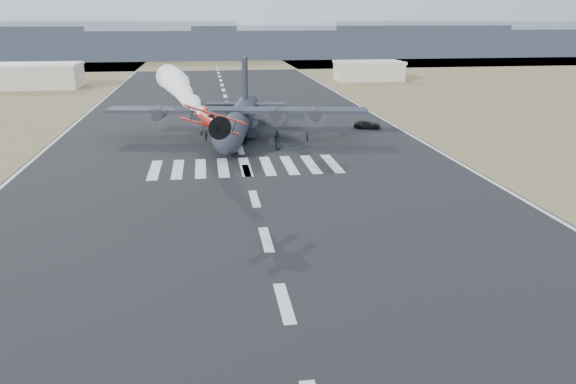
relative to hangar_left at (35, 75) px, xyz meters
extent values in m
cube|color=brown|center=(52.00, 85.00, -3.41)|extent=(500.00, 80.00, 0.00)
cube|color=slate|center=(-13.00, 115.00, 5.09)|extent=(150.00, 50.00, 17.00)
cube|color=slate|center=(52.00, 115.00, 3.09)|extent=(150.00, 50.00, 13.00)
cube|color=slate|center=(117.00, 115.00, 4.09)|extent=(150.00, 50.00, 15.00)
cube|color=slate|center=(182.00, 115.00, 5.09)|extent=(150.00, 50.00, 17.00)
cube|color=#ABA698|center=(0.00, 0.00, -0.41)|extent=(24.00, 14.00, 6.00)
cube|color=beige|center=(0.00, 0.00, 2.89)|extent=(24.50, 14.50, 0.80)
cube|color=#ABA698|center=(98.00, 5.00, -0.81)|extent=(20.00, 12.00, 5.20)
cube|color=beige|center=(98.00, 5.00, 2.09)|extent=(20.50, 12.50, 0.80)
cylinder|color=#B00B11|center=(47.51, -109.08, 5.41)|extent=(1.81, 5.63, 1.00)
sphere|color=black|center=(47.48, -108.86, 5.80)|extent=(0.78, 0.78, 0.78)
cylinder|color=black|center=(47.91, -111.71, 5.41)|extent=(1.20, 0.82, 1.11)
cylinder|color=black|center=(47.96, -112.10, 5.41)|extent=(2.42, 0.40, 2.44)
cube|color=#B00B11|center=(47.58, -109.52, 5.02)|extent=(6.39, 2.03, 2.38)
cube|color=#B00B11|center=(47.63, -109.85, 6.35)|extent=(6.59, 2.07, 2.46)
cube|color=#B00B11|center=(47.13, -106.56, 5.97)|extent=(0.26, 1.00, 1.11)
cube|color=#B00B11|center=(47.13, -106.56, 5.41)|extent=(2.31, 1.10, 0.09)
cylinder|color=black|center=(46.76, -110.09, 4.08)|extent=(0.20, 0.50, 0.49)
cylinder|color=black|center=(48.52, -109.83, 4.08)|extent=(0.20, 0.50, 0.49)
sphere|color=white|center=(47.10, -106.34, 5.41)|extent=(0.78, 0.78, 0.78)
sphere|color=white|center=(46.70, -103.71, 5.44)|extent=(1.01, 1.01, 1.01)
sphere|color=white|center=(46.30, -101.07, 5.48)|extent=(1.25, 1.25, 1.25)
sphere|color=white|center=(45.91, -98.44, 5.51)|extent=(1.49, 1.49, 1.49)
sphere|color=white|center=(45.51, -95.81, 5.54)|extent=(1.72, 1.72, 1.72)
sphere|color=white|center=(45.11, -93.18, 5.58)|extent=(1.96, 1.96, 1.96)
sphere|color=white|center=(44.72, -90.54, 5.61)|extent=(2.20, 2.20, 2.20)
sphere|color=white|center=(44.32, -87.91, 5.64)|extent=(2.43, 2.43, 2.43)
sphere|color=white|center=(43.92, -85.28, 5.68)|extent=(2.67, 2.67, 2.67)
sphere|color=white|center=(43.52, -82.64, 5.71)|extent=(2.91, 2.91, 2.91)
sphere|color=white|center=(43.13, -80.01, 5.74)|extent=(3.14, 3.14, 3.14)
sphere|color=white|center=(42.73, -77.38, 5.78)|extent=(3.38, 3.38, 3.38)
sphere|color=white|center=(42.33, -74.75, 5.81)|extent=(3.62, 3.62, 3.62)
sphere|color=white|center=(41.94, -72.11, 5.84)|extent=(3.85, 3.85, 3.85)
sphere|color=white|center=(41.54, -69.48, 5.88)|extent=(4.09, 4.09, 4.09)
sphere|color=white|center=(41.14, -66.85, 5.91)|extent=(4.33, 4.33, 4.33)
cylinder|color=#222833|center=(52.31, -75.75, -0.66)|extent=(9.16, 29.92, 4.23)
sphere|color=#222833|center=(49.82, -90.35, -0.66)|extent=(4.23, 4.23, 4.23)
cone|color=#222833|center=(54.80, -61.15, -0.66)|extent=(5.24, 6.97, 4.23)
cube|color=#222833|center=(52.13, -76.79, 1.35)|extent=(42.47, 11.50, 0.53)
cylinder|color=#222833|center=(39.53, -75.18, 0.82)|extent=(2.55, 4.28, 1.90)
cylinder|color=#3F3F44|center=(39.17, -77.26, 0.82)|extent=(3.56, 0.66, 3.60)
cylinder|color=#222833|center=(45.78, -76.24, 0.82)|extent=(2.55, 4.28, 1.90)
cylinder|color=#3F3F44|center=(45.43, -78.33, 0.82)|extent=(3.56, 0.66, 3.60)
cylinder|color=#222833|center=(58.30, -78.38, 0.82)|extent=(2.55, 4.28, 1.90)
cylinder|color=#3F3F44|center=(57.94, -80.47, 0.82)|extent=(3.56, 0.66, 3.60)
cylinder|color=#222833|center=(64.56, -79.45, 0.82)|extent=(2.55, 4.28, 1.90)
cylinder|color=#3F3F44|center=(64.20, -81.54, 0.82)|extent=(3.56, 0.66, 3.60)
cube|color=#222833|center=(54.45, -63.23, 4.63)|extent=(1.43, 4.80, 8.46)
cube|color=#222833|center=(54.54, -62.71, 0.19)|extent=(15.14, 5.62, 0.37)
cube|color=#222833|center=(50.19, -74.31, -2.24)|extent=(2.32, 6.47, 1.69)
cylinder|color=black|center=(50.19, -74.31, -2.83)|extent=(0.72, 1.24, 1.16)
cube|color=#222833|center=(54.78, -75.10, -2.24)|extent=(2.32, 6.47, 1.69)
cylinder|color=black|center=(54.78, -75.10, -2.83)|extent=(0.72, 1.24, 1.16)
cylinder|color=black|center=(50.35, -87.22, -2.93)|extent=(0.58, 1.01, 0.95)
imported|color=black|center=(75.78, -71.22, -2.73)|extent=(5.30, 3.64, 1.35)
imported|color=black|center=(58.36, -79.02, -2.50)|extent=(0.78, 0.70, 1.82)
imported|color=black|center=(50.57, -83.92, -2.57)|extent=(0.70, 0.92, 1.68)
imported|color=black|center=(46.91, -77.90, -2.49)|extent=(1.28, 1.14, 1.83)
imported|color=black|center=(52.96, -81.43, -2.54)|extent=(1.14, 0.96, 1.74)
imported|color=black|center=(57.70, -85.69, -2.61)|extent=(0.88, 0.69, 1.59)
imported|color=black|center=(53.06, -81.40, -2.60)|extent=(0.72, 1.56, 1.62)
imported|color=black|center=(63.10, -80.65, -2.60)|extent=(0.71, 0.75, 1.61)
imported|color=black|center=(57.51, -83.67, -2.47)|extent=(0.65, 0.96, 1.87)
camera|label=1|loc=(47.10, -168.34, 16.15)|focal=35.00mm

